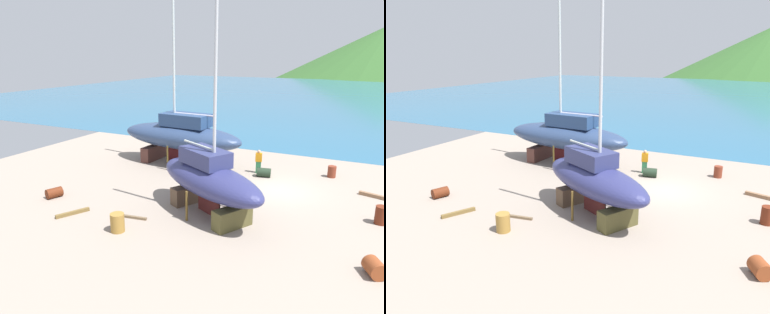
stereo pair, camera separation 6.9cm
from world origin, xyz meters
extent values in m
plane|color=gray|center=(0.00, -2.02, 0.00)|extent=(42.51, 42.51, 0.00)
cube|color=#286287|center=(0.00, 56.86, 0.00)|extent=(131.71, 96.49, 0.01)
cube|color=#523029|center=(-10.41, 2.43, 0.56)|extent=(0.85, 2.55, 1.12)
cube|color=#4B3A1C|center=(-5.56, 2.14, 0.56)|extent=(0.85, 2.55, 1.12)
cylinder|color=#4D3F19|center=(-8.08, 0.56, 0.87)|extent=(0.12, 0.12, 1.75)
cylinder|color=#503425|center=(-7.88, 4.01, 0.87)|extent=(0.12, 0.12, 1.75)
ellipsoid|color=navy|center=(-7.98, 2.29, 2.11)|extent=(9.89, 3.71, 1.81)
cube|color=#4A1315|center=(-7.98, 2.29, 0.57)|extent=(2.34, 0.22, 1.27)
cube|color=navy|center=(-7.50, 2.26, 3.37)|extent=(3.61, 2.09, 0.90)
cylinder|color=silver|center=(-8.47, 2.32, 8.31)|extent=(0.18, 0.18, 10.77)
cylinder|color=silver|center=(-6.77, 2.22, 3.82)|extent=(3.41, 0.32, 0.12)
cube|color=brown|center=(-0.77, -5.82, 0.49)|extent=(1.57, 2.08, 0.98)
cube|color=brown|center=(-4.00, -4.05, 0.49)|extent=(1.57, 2.08, 0.98)
cylinder|color=brown|center=(-1.73, -3.73, 0.77)|extent=(0.12, 0.12, 1.54)
cylinder|color=brown|center=(-3.04, -6.14, 0.77)|extent=(0.12, 0.12, 1.54)
ellipsoid|color=navy|center=(-2.38, -4.94, 1.86)|extent=(7.65, 5.71, 1.60)
cube|color=#541E1D|center=(-2.38, -4.94, 0.50)|extent=(1.59, 0.92, 1.12)
cube|color=navy|center=(-2.71, -4.76, 2.98)|extent=(3.04, 2.58, 0.80)
cylinder|color=silver|center=(-2.06, -5.11, 7.72)|extent=(0.16, 0.16, 10.29)
cylinder|color=silver|center=(-3.19, -4.50, 3.48)|extent=(2.31, 1.33, 0.11)
cube|color=#307C49|center=(-2.12, 2.78, 0.41)|extent=(0.38, 0.27, 0.83)
cube|color=orange|center=(-2.12, 2.78, 1.13)|extent=(0.48, 0.33, 0.60)
sphere|color=tan|center=(-2.12, 2.78, 1.54)|extent=(0.22, 0.22, 0.22)
cylinder|color=brown|center=(2.54, 4.11, 0.39)|extent=(0.73, 0.73, 0.77)
cylinder|color=#5F2713|center=(-11.24, -6.89, 0.28)|extent=(0.83, 1.02, 0.57)
cylinder|color=maroon|center=(5.53, -2.20, 0.45)|extent=(0.73, 0.73, 0.90)
cylinder|color=brown|center=(5.37, -7.15, 0.33)|extent=(0.95, 1.01, 0.66)
cylinder|color=#203121|center=(-1.54, 2.15, 0.30)|extent=(1.00, 0.76, 0.60)
cylinder|color=olive|center=(-5.38, -8.60, 0.44)|extent=(0.91, 0.91, 0.88)
cube|color=brown|center=(-5.80, -7.18, 0.06)|extent=(1.93, 0.45, 0.12)
cube|color=brown|center=(-8.60, -8.17, 0.09)|extent=(0.93, 1.64, 0.18)
cube|color=#876144|center=(5.62, 1.28, 0.10)|extent=(2.53, 0.90, 0.20)
camera|label=1|loc=(4.72, -20.89, 7.99)|focal=34.33mm
camera|label=2|loc=(4.78, -20.86, 7.99)|focal=34.33mm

